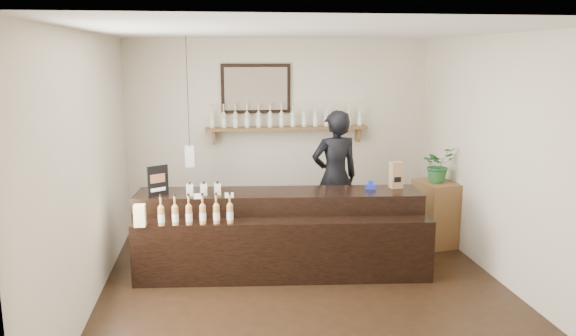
# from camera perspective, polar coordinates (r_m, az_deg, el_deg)

# --- Properties ---
(ground) EXTENTS (5.00, 5.00, 0.00)m
(ground) POSITION_cam_1_polar(r_m,az_deg,el_deg) (6.42, 1.79, -12.11)
(ground) COLOR black
(ground) RESTS_ON ground
(room_shell) EXTENTS (5.00, 5.00, 5.00)m
(room_shell) POSITION_cam_1_polar(r_m,az_deg,el_deg) (5.95, 1.89, 3.10)
(room_shell) COLOR beige
(room_shell) RESTS_ON ground
(back_wall_decor) EXTENTS (2.66, 0.96, 1.69)m
(back_wall_decor) POSITION_cam_1_polar(r_m,az_deg,el_deg) (8.27, -1.74, 5.76)
(back_wall_decor) COLOR brown
(back_wall_decor) RESTS_ON ground
(counter) EXTENTS (3.45, 1.19, 1.11)m
(counter) POSITION_cam_1_polar(r_m,az_deg,el_deg) (6.77, -0.85, -6.81)
(counter) COLOR black
(counter) RESTS_ON ground
(promo_sign) EXTENTS (0.23, 0.15, 0.36)m
(promo_sign) POSITION_cam_1_polar(r_m,az_deg,el_deg) (6.68, -13.08, -1.27)
(promo_sign) COLOR black
(promo_sign) RESTS_ON counter
(paper_bag) EXTENTS (0.16, 0.13, 0.33)m
(paper_bag) POSITION_cam_1_polar(r_m,az_deg,el_deg) (7.02, 10.94, -0.70)
(paper_bag) COLOR olive
(paper_bag) RESTS_ON counter
(tape_dispenser) EXTENTS (0.14, 0.08, 0.11)m
(tape_dispenser) POSITION_cam_1_polar(r_m,az_deg,el_deg) (6.92, 8.39, -1.80)
(tape_dispenser) COLOR #16279E
(tape_dispenser) RESTS_ON counter
(side_cabinet) EXTENTS (0.54, 0.68, 0.88)m
(side_cabinet) POSITION_cam_1_polar(r_m,az_deg,el_deg) (7.95, 14.74, -4.47)
(side_cabinet) COLOR brown
(side_cabinet) RESTS_ON ground
(potted_plant) EXTENTS (0.54, 0.51, 0.48)m
(potted_plant) POSITION_cam_1_polar(r_m,az_deg,el_deg) (7.79, 14.99, 0.34)
(potted_plant) COLOR #26602C
(potted_plant) RESTS_ON side_cabinet
(shopkeeper) EXTENTS (0.84, 0.63, 2.08)m
(shopkeeper) POSITION_cam_1_polar(r_m,az_deg,el_deg) (7.69, 4.79, -0.06)
(shopkeeper) COLOR black
(shopkeeper) RESTS_ON ground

